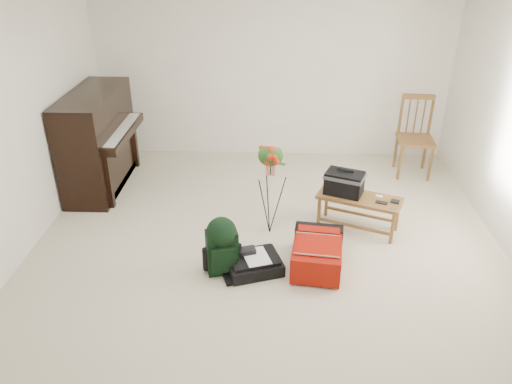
{
  "coord_description": "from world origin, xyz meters",
  "views": [
    {
      "loc": [
        0.07,
        -4.24,
        3.01
      ],
      "look_at": [
        -0.12,
        0.35,
        0.59
      ],
      "focal_mm": 35.0,
      "sensor_mm": 36.0,
      "label": 1
    }
  ],
  "objects_px": {
    "flower_stand": "(270,190)",
    "black_duffel": "(254,263)",
    "bench": "(349,189)",
    "red_suitcase": "(317,250)",
    "piano": "(99,142)",
    "dining_chair": "(415,137)",
    "green_backpack": "(222,243)"
  },
  "relations": [
    {
      "from": "bench",
      "to": "red_suitcase",
      "type": "distance_m",
      "value": 0.86
    },
    {
      "from": "piano",
      "to": "black_duffel",
      "type": "relative_size",
      "value": 2.38
    },
    {
      "from": "piano",
      "to": "bench",
      "type": "xyz_separation_m",
      "value": [
        3.06,
        -0.98,
        -0.1
      ]
    },
    {
      "from": "dining_chair",
      "to": "red_suitcase",
      "type": "xyz_separation_m",
      "value": [
        -1.45,
        -2.21,
        -0.36
      ]
    },
    {
      "from": "red_suitcase",
      "to": "flower_stand",
      "type": "height_order",
      "value": "flower_stand"
    },
    {
      "from": "red_suitcase",
      "to": "flower_stand",
      "type": "distance_m",
      "value": 0.84
    },
    {
      "from": "dining_chair",
      "to": "black_duffel",
      "type": "distance_m",
      "value": 3.16
    },
    {
      "from": "piano",
      "to": "flower_stand",
      "type": "bearing_deg",
      "value": -26.33
    },
    {
      "from": "dining_chair",
      "to": "flower_stand",
      "type": "bearing_deg",
      "value": -136.04
    },
    {
      "from": "green_backpack",
      "to": "flower_stand",
      "type": "bearing_deg",
      "value": 43.28
    },
    {
      "from": "piano",
      "to": "dining_chair",
      "type": "height_order",
      "value": "piano"
    },
    {
      "from": "piano",
      "to": "black_duffel",
      "type": "xyz_separation_m",
      "value": [
        2.06,
        -1.8,
        -0.52
      ]
    },
    {
      "from": "piano",
      "to": "bench",
      "type": "bearing_deg",
      "value": -17.69
    },
    {
      "from": "bench",
      "to": "black_duffel",
      "type": "relative_size",
      "value": 1.55
    },
    {
      "from": "bench",
      "to": "dining_chair",
      "type": "bearing_deg",
      "value": 76.42
    },
    {
      "from": "dining_chair",
      "to": "flower_stand",
      "type": "xyz_separation_m",
      "value": [
        -1.93,
        -1.63,
        0.01
      ]
    },
    {
      "from": "flower_stand",
      "to": "black_duffel",
      "type": "bearing_deg",
      "value": -88.0
    },
    {
      "from": "dining_chair",
      "to": "red_suitcase",
      "type": "relative_size",
      "value": 1.41
    },
    {
      "from": "bench",
      "to": "black_duffel",
      "type": "xyz_separation_m",
      "value": [
        -1.0,
        -0.83,
        -0.42
      ]
    },
    {
      "from": "dining_chair",
      "to": "flower_stand",
      "type": "relative_size",
      "value": 0.99
    },
    {
      "from": "dining_chair",
      "to": "black_duffel",
      "type": "bearing_deg",
      "value": -127.8
    },
    {
      "from": "black_duffel",
      "to": "flower_stand",
      "type": "relative_size",
      "value": 0.58
    },
    {
      "from": "dining_chair",
      "to": "bench",
      "type": "bearing_deg",
      "value": -121.55
    },
    {
      "from": "red_suitcase",
      "to": "flower_stand",
      "type": "bearing_deg",
      "value": 136.87
    },
    {
      "from": "piano",
      "to": "flower_stand",
      "type": "height_order",
      "value": "piano"
    },
    {
      "from": "dining_chair",
      "to": "red_suitcase",
      "type": "bearing_deg",
      "value": -119.44
    },
    {
      "from": "black_duffel",
      "to": "green_backpack",
      "type": "height_order",
      "value": "green_backpack"
    },
    {
      "from": "red_suitcase",
      "to": "black_duffel",
      "type": "xyz_separation_m",
      "value": [
        -0.63,
        -0.13,
        -0.08
      ]
    },
    {
      "from": "piano",
      "to": "black_duffel",
      "type": "height_order",
      "value": "piano"
    },
    {
      "from": "flower_stand",
      "to": "green_backpack",
      "type": "bearing_deg",
      "value": -107.65
    },
    {
      "from": "dining_chair",
      "to": "green_backpack",
      "type": "distance_m",
      "value": 3.37
    },
    {
      "from": "piano",
      "to": "dining_chair",
      "type": "distance_m",
      "value": 4.17
    }
  ]
}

